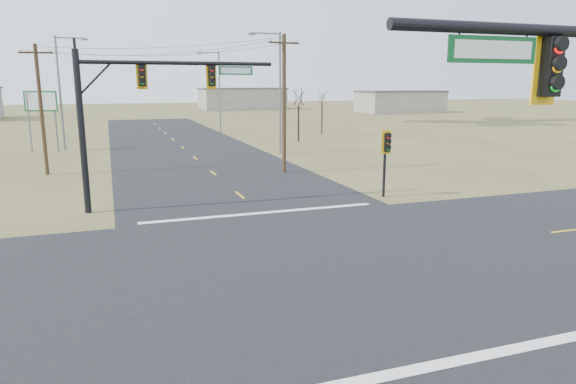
# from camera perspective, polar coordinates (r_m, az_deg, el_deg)

# --- Properties ---
(ground) EXTENTS (320.00, 320.00, 0.00)m
(ground) POSITION_cam_1_polar(r_m,az_deg,el_deg) (19.05, 3.45, -7.70)
(ground) COLOR olive
(ground) RESTS_ON ground
(road_ew) EXTENTS (160.00, 14.00, 0.02)m
(road_ew) POSITION_cam_1_polar(r_m,az_deg,el_deg) (19.05, 3.45, -7.67)
(road_ew) COLOR black
(road_ew) RESTS_ON ground
(road_ns) EXTENTS (14.00, 160.00, 0.02)m
(road_ns) POSITION_cam_1_polar(r_m,az_deg,el_deg) (19.05, 3.45, -7.67)
(road_ns) COLOR black
(road_ns) RESTS_ON ground
(stop_bar_near) EXTENTS (12.00, 0.40, 0.01)m
(stop_bar_near) POSITION_cam_1_polar(r_m,az_deg,el_deg) (13.07, 16.85, -17.80)
(stop_bar_near) COLOR silver
(stop_bar_near) RESTS_ON road_ns
(stop_bar_far) EXTENTS (12.00, 0.40, 0.01)m
(stop_bar_far) POSITION_cam_1_polar(r_m,az_deg,el_deg) (25.82, -2.97, -2.33)
(stop_bar_far) COLOR silver
(stop_bar_far) RESTS_ON road_ns
(mast_arm_far) EXTENTS (9.89, 0.48, 8.01)m
(mast_arm_far) POSITION_cam_1_polar(r_m,az_deg,el_deg) (27.15, -16.25, 10.08)
(mast_arm_far) COLOR black
(mast_arm_far) RESTS_ON ground
(pedestal_signal_ne) EXTENTS (0.62, 0.52, 3.88)m
(pedestal_signal_ne) POSITION_cam_1_polar(r_m,az_deg,el_deg) (29.45, 10.90, 4.88)
(pedestal_signal_ne) COLOR black
(pedestal_signal_ne) RESTS_ON ground
(utility_pole_near) EXTENTS (2.38, 0.52, 9.77)m
(utility_pole_near) POSITION_cam_1_polar(r_m,az_deg,el_deg) (37.15, -0.43, 9.92)
(utility_pole_near) COLOR #47341E
(utility_pole_near) RESTS_ON ground
(utility_pole_far) EXTENTS (2.21, 0.36, 9.05)m
(utility_pole_far) POSITION_cam_1_polar(r_m,az_deg,el_deg) (40.14, -25.75, 8.41)
(utility_pole_far) COLOR #47341E
(utility_pole_far) RESTS_ON ground
(highway_sign) EXTENTS (2.95, 0.92, 5.71)m
(highway_sign) POSITION_cam_1_polar(r_m,az_deg,el_deg) (53.93, -25.72, 8.34)
(highway_sign) COLOR slate
(highway_sign) RESTS_ON ground
(streetlight_a) EXTENTS (3.06, 0.46, 10.91)m
(streetlight_a) POSITION_cam_1_polar(r_m,az_deg,el_deg) (47.32, -1.15, 11.65)
(streetlight_a) COLOR slate
(streetlight_a) RESTS_ON ground
(streetlight_b) EXTENTS (2.92, 0.37, 10.44)m
(streetlight_b) POSITION_cam_1_polar(r_m,az_deg,el_deg) (68.60, -7.81, 11.43)
(streetlight_b) COLOR slate
(streetlight_b) RESTS_ON ground
(streetlight_c) EXTENTS (3.03, 0.38, 10.83)m
(streetlight_c) POSITION_cam_1_polar(r_m,az_deg,el_deg) (54.80, -23.81, 10.66)
(streetlight_c) COLOR slate
(streetlight_c) RESTS_ON ground
(bare_tree_c) EXTENTS (3.57, 3.57, 6.39)m
(bare_tree_c) POSITION_cam_1_polar(r_m,az_deg,el_deg) (57.74, 1.19, 10.61)
(bare_tree_c) COLOR black
(bare_tree_c) RESTS_ON ground
(bare_tree_d) EXTENTS (2.83, 2.83, 5.91)m
(bare_tree_d) POSITION_cam_1_polar(r_m,az_deg,el_deg) (66.10, 3.82, 10.54)
(bare_tree_d) COLOR black
(bare_tree_d) RESTS_ON ground
(warehouse_mid) EXTENTS (20.00, 12.00, 5.00)m
(warehouse_mid) POSITION_cam_1_polar(r_m,az_deg,el_deg) (130.56, -5.14, 10.23)
(warehouse_mid) COLOR #A69E93
(warehouse_mid) RESTS_ON ground
(warehouse_right) EXTENTS (18.00, 10.00, 4.50)m
(warehouse_right) POSITION_cam_1_polar(r_m,az_deg,el_deg) (119.02, 12.33, 9.72)
(warehouse_right) COLOR #A69E93
(warehouse_right) RESTS_ON ground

